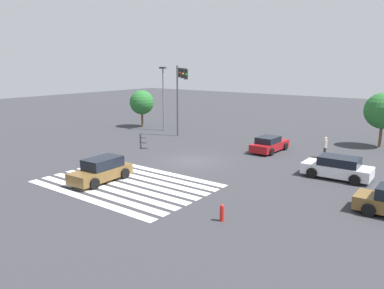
{
  "coord_description": "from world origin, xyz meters",
  "views": [
    {
      "loc": [
        17.3,
        -23.09,
        7.59
      ],
      "look_at": [
        0.0,
        0.0,
        1.36
      ],
      "focal_mm": 35.0,
      "sensor_mm": 36.0,
      "label": 1
    }
  ],
  "objects_px": {
    "car_0": "(337,168)",
    "street_light_pole_a": "(163,92)",
    "car_3": "(101,170)",
    "tree_corner_b": "(142,102)",
    "tree_corner_a": "(383,111)",
    "fire_hydrant": "(222,213)",
    "car_2": "(269,144)",
    "pedestrian": "(325,146)",
    "traffic_signal_mast": "(180,85)"
  },
  "relations": [
    {
      "from": "traffic_signal_mast",
      "to": "pedestrian",
      "type": "bearing_deg",
      "value": 51.4
    },
    {
      "from": "car_0",
      "to": "street_light_pole_a",
      "type": "bearing_deg",
      "value": -19.38
    },
    {
      "from": "car_0",
      "to": "pedestrian",
      "type": "distance_m",
      "value": 5.71
    },
    {
      "from": "fire_hydrant",
      "to": "pedestrian",
      "type": "bearing_deg",
      "value": 90.15
    },
    {
      "from": "car_0",
      "to": "fire_hydrant",
      "type": "distance_m",
      "value": 10.98
    },
    {
      "from": "tree_corner_a",
      "to": "fire_hydrant",
      "type": "relative_size",
      "value": 5.89
    },
    {
      "from": "car_3",
      "to": "tree_corner_b",
      "type": "bearing_deg",
      "value": -145.4
    },
    {
      "from": "car_0",
      "to": "street_light_pole_a",
      "type": "relative_size",
      "value": 0.61
    },
    {
      "from": "street_light_pole_a",
      "to": "fire_hydrant",
      "type": "relative_size",
      "value": 8.45
    },
    {
      "from": "traffic_signal_mast",
      "to": "pedestrian",
      "type": "height_order",
      "value": "traffic_signal_mast"
    },
    {
      "from": "tree_corner_a",
      "to": "car_3",
      "type": "bearing_deg",
      "value": -119.29
    },
    {
      "from": "car_2",
      "to": "pedestrian",
      "type": "distance_m",
      "value": 4.72
    },
    {
      "from": "pedestrian",
      "to": "street_light_pole_a",
      "type": "height_order",
      "value": "street_light_pole_a"
    },
    {
      "from": "traffic_signal_mast",
      "to": "street_light_pole_a",
      "type": "height_order",
      "value": "traffic_signal_mast"
    },
    {
      "from": "car_0",
      "to": "tree_corner_b",
      "type": "distance_m",
      "value": 26.59
    },
    {
      "from": "car_2",
      "to": "tree_corner_a",
      "type": "bearing_deg",
      "value": -41.78
    },
    {
      "from": "car_2",
      "to": "pedestrian",
      "type": "height_order",
      "value": "pedestrian"
    },
    {
      "from": "pedestrian",
      "to": "tree_corner_b",
      "type": "xyz_separation_m",
      "value": [
        -22.98,
        2.22,
        2.01
      ]
    },
    {
      "from": "street_light_pole_a",
      "to": "tree_corner_b",
      "type": "bearing_deg",
      "value": 174.86
    },
    {
      "from": "pedestrian",
      "to": "fire_hydrant",
      "type": "height_order",
      "value": "pedestrian"
    },
    {
      "from": "tree_corner_a",
      "to": "tree_corner_b",
      "type": "height_order",
      "value": "tree_corner_a"
    },
    {
      "from": "car_0",
      "to": "tree_corner_b",
      "type": "xyz_separation_m",
      "value": [
        -25.45,
        7.36,
        2.28
      ]
    },
    {
      "from": "car_2",
      "to": "tree_corner_a",
      "type": "xyz_separation_m",
      "value": [
        7.46,
        7.85,
        2.75
      ]
    },
    {
      "from": "car_2",
      "to": "street_light_pole_a",
      "type": "xyz_separation_m",
      "value": [
        -14.53,
        2.5,
        3.77
      ]
    },
    {
      "from": "car_2",
      "to": "pedestrian",
      "type": "bearing_deg",
      "value": -80.75
    },
    {
      "from": "car_3",
      "to": "tree_corner_b",
      "type": "xyz_separation_m",
      "value": [
        -13.2,
        17.38,
        2.26
      ]
    },
    {
      "from": "car_0",
      "to": "car_3",
      "type": "bearing_deg",
      "value": 37.84
    },
    {
      "from": "traffic_signal_mast",
      "to": "street_light_pole_a",
      "type": "distance_m",
      "value": 6.37
    },
    {
      "from": "tree_corner_a",
      "to": "fire_hydrant",
      "type": "bearing_deg",
      "value": -96.78
    },
    {
      "from": "car_2",
      "to": "pedestrian",
      "type": "relative_size",
      "value": 2.51
    },
    {
      "from": "tree_corner_a",
      "to": "car_0",
      "type": "bearing_deg",
      "value": -91.43
    },
    {
      "from": "traffic_signal_mast",
      "to": "car_2",
      "type": "xyz_separation_m",
      "value": [
        9.29,
        0.95,
        -4.87
      ]
    },
    {
      "from": "traffic_signal_mast",
      "to": "car_3",
      "type": "distance_m",
      "value": 15.0
    },
    {
      "from": "car_2",
      "to": "street_light_pole_a",
      "type": "distance_m",
      "value": 15.21
    },
    {
      "from": "street_light_pole_a",
      "to": "pedestrian",
      "type": "bearing_deg",
      "value": -5.61
    },
    {
      "from": "traffic_signal_mast",
      "to": "car_0",
      "type": "xyz_separation_m",
      "value": [
        16.44,
        -3.57,
        -4.79
      ]
    },
    {
      "from": "pedestrian",
      "to": "tree_corner_a",
      "type": "relative_size",
      "value": 0.35
    },
    {
      "from": "traffic_signal_mast",
      "to": "tree_corner_a",
      "type": "relative_size",
      "value": 1.47
    },
    {
      "from": "traffic_signal_mast",
      "to": "fire_hydrant",
      "type": "xyz_separation_m",
      "value": [
        14.01,
        -14.27,
        -5.09
      ]
    },
    {
      "from": "car_3",
      "to": "tree_corner_b",
      "type": "height_order",
      "value": "tree_corner_b"
    },
    {
      "from": "car_0",
      "to": "tree_corner_b",
      "type": "height_order",
      "value": "tree_corner_b"
    },
    {
      "from": "street_light_pole_a",
      "to": "tree_corner_a",
      "type": "relative_size",
      "value": 1.43
    },
    {
      "from": "pedestrian",
      "to": "tree_corner_a",
      "type": "height_order",
      "value": "tree_corner_a"
    },
    {
      "from": "car_3",
      "to": "pedestrian",
      "type": "relative_size",
      "value": 2.48
    },
    {
      "from": "street_light_pole_a",
      "to": "car_3",
      "type": "bearing_deg",
      "value": -61.05
    },
    {
      "from": "pedestrian",
      "to": "tree_corner_b",
      "type": "bearing_deg",
      "value": -48.13
    },
    {
      "from": "car_2",
      "to": "tree_corner_a",
      "type": "height_order",
      "value": "tree_corner_a"
    },
    {
      "from": "pedestrian",
      "to": "tree_corner_a",
      "type": "xyz_separation_m",
      "value": [
        2.79,
        7.23,
        2.4
      ]
    },
    {
      "from": "traffic_signal_mast",
      "to": "tree_corner_a",
      "type": "height_order",
      "value": "traffic_signal_mast"
    },
    {
      "from": "car_2",
      "to": "tree_corner_b",
      "type": "height_order",
      "value": "tree_corner_b"
    }
  ]
}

